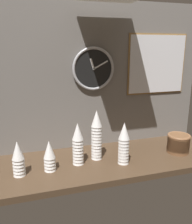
{
  "coord_description": "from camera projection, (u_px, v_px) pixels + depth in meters",
  "views": [
    {
      "loc": [
        -0.53,
        -1.4,
        0.73
      ],
      "look_at": [
        -0.1,
        0.04,
        0.32
      ],
      "focal_mm": 38.0,
      "sensor_mm": 36.0,
      "label": 1
    }
  ],
  "objects": [
    {
      "name": "wall_tiled_back",
      "position": [
        100.0,
        77.0,
        1.74
      ],
      "size": [
        1.6,
        0.03,
        1.05
      ],
      "color": "slate",
      "rests_on": "ground_plane"
    },
    {
      "name": "cup_stack_center_right",
      "position": [
        124.0,
        143.0,
        1.52
      ],
      "size": [
        0.07,
        0.07,
        0.28
      ],
      "color": "white",
      "rests_on": "ground_plane"
    },
    {
      "name": "cup_stack_far_left",
      "position": [
        18.0,
        158.0,
        1.38
      ],
      "size": [
        0.07,
        0.07,
        0.22
      ],
      "color": "white",
      "rests_on": "ground_plane"
    },
    {
      "name": "cup_stack_left",
      "position": [
        49.0,
        156.0,
        1.44
      ],
      "size": [
        0.07,
        0.07,
        0.19
      ],
      "color": "white",
      "rests_on": "ground_plane"
    },
    {
      "name": "cup_stack_center",
      "position": [
        97.0,
        135.0,
        1.58
      ],
      "size": [
        0.07,
        0.07,
        0.34
      ],
      "color": "white",
      "rests_on": "ground_plane"
    },
    {
      "name": "bowl_stack_far_right",
      "position": [
        178.0,
        143.0,
        1.7
      ],
      "size": [
        0.16,
        0.16,
        0.13
      ],
      "color": "brown",
      "rests_on": "ground_plane"
    },
    {
      "name": "wall_clock",
      "position": [
        93.0,
        69.0,
        1.68
      ],
      "size": [
        0.31,
        0.03,
        0.31
      ],
      "color": "black"
    },
    {
      "name": "ground_plane",
      "position": [
        111.0,
        160.0,
        1.64
      ],
      "size": [
        1.6,
        0.56,
        0.04
      ],
      "primitive_type": "cube",
      "color": "#4C3826"
    },
    {
      "name": "cup_stack_center_left",
      "position": [
        78.0,
        144.0,
        1.51
      ],
      "size": [
        0.07,
        0.07,
        0.28
      ],
      "color": "white",
      "rests_on": "ground_plane"
    },
    {
      "name": "menu_board",
      "position": [
        157.0,
        64.0,
        1.82
      ],
      "size": [
        0.49,
        0.01,
        0.46
      ],
      "color": "olive"
    }
  ]
}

